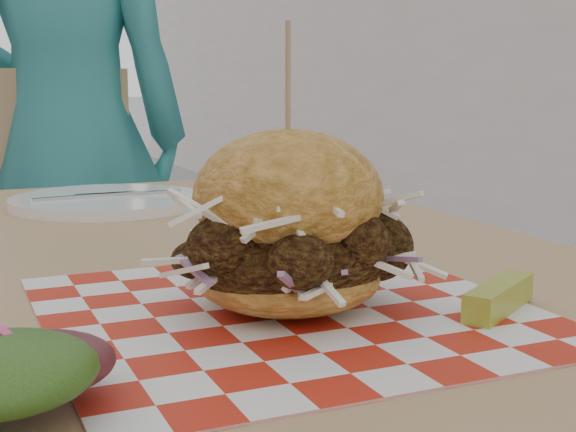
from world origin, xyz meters
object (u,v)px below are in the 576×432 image
object	(u,v)px
diner	(67,136)
sandwich	(288,233)
patio_chair	(55,246)
patio_table	(183,334)

from	to	relation	value
diner	sandwich	xyz separation A→B (m)	(-0.04, -1.39, 0.02)
patio_chair	sandwich	world-z (taller)	sandwich
diner	patio_chair	size ratio (longest dim) A/B	1.67
patio_table	sandwich	bearing A→B (deg)	-83.32
patio_chair	diner	bearing A→B (deg)	70.12
sandwich	patio_chair	bearing A→B (deg)	90.42
patio_table	sandwich	distance (m)	0.25
patio_chair	sandwich	bearing A→B (deg)	-80.80
diner	patio_chair	bearing A→B (deg)	76.04
patio_table	patio_chair	size ratio (longest dim) A/B	1.26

